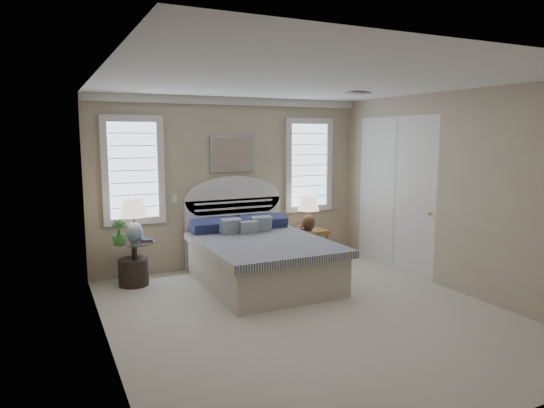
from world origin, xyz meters
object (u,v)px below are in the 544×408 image
Objects in this scene: bed at (259,255)px; nightstand_right at (312,238)px; lamp_left at (134,215)px; lamp_right at (308,209)px; side_table_left at (135,259)px; floor_pot at (134,272)px.

nightstand_right is at bearing 28.03° from bed.
lamp_right is at bearing 1.97° from lamp_left.
lamp_left reaches higher than nightstand_right.
lamp_left is at bearing -178.03° from lamp_right.
lamp_right reaches higher than side_table_left.
nightstand_right is 0.51m from lamp_right.
nightstand_right is at bearing 14.16° from lamp_right.
lamp_left is (0.03, -0.03, 0.82)m from floor_pot.
lamp_left is (0.01, -0.02, 0.62)m from side_table_left.
lamp_left is 2.85m from lamp_right.
bed is 1.47m from lamp_right.
side_table_left is 0.20m from floor_pot.
lamp_right is at bearing 28.95° from bed.
bed is 3.61× the size of side_table_left.
side_table_left is 1.07× the size of lamp_right.
floor_pot is 0.68× the size of lamp_left.
bed is at bearing -151.97° from nightstand_right.
bed is at bearing -19.66° from floor_pot.
side_table_left is (-1.65, 0.59, 0.00)m from bed.
bed is 5.43× the size of floor_pot.
side_table_left is 1.50× the size of floor_pot.
lamp_right is (2.85, 0.10, -0.12)m from lamp_left.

